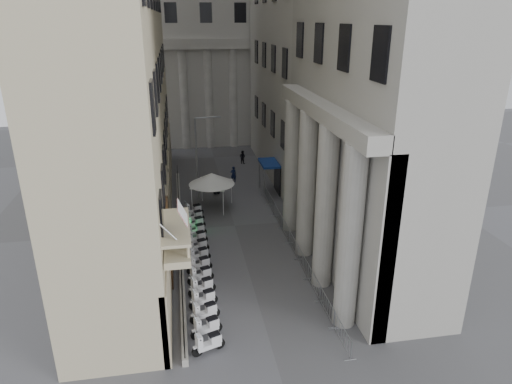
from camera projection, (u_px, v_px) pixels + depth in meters
far_building at (203, 22)px, 57.38m from camera, size 22.00×10.00×30.00m
iron_fence at (180, 237)px, 34.48m from camera, size 0.30×28.00×1.40m
blue_awning at (269, 192)px, 43.18m from camera, size 1.60×3.00×3.00m
flag at (191, 352)px, 22.57m from camera, size 1.00×1.40×8.20m
scooter_0 at (209, 352)px, 22.59m from camera, size 1.51×0.99×1.50m
scooter_1 at (207, 335)px, 23.77m from camera, size 1.51×0.99×1.50m
scooter_2 at (206, 320)px, 24.95m from camera, size 1.51×0.99×1.50m
scooter_3 at (204, 307)px, 26.14m from camera, size 1.51×0.99×1.50m
scooter_4 at (203, 294)px, 27.32m from camera, size 1.51×0.99×1.50m
scooter_5 at (201, 283)px, 28.50m from camera, size 1.51×0.99×1.50m
scooter_6 at (200, 272)px, 29.69m from camera, size 1.51×0.99×1.50m
scooter_7 at (199, 262)px, 30.87m from camera, size 1.51×0.99×1.50m
scooter_8 at (198, 253)px, 32.05m from camera, size 1.51×0.99×1.50m
scooter_9 at (197, 245)px, 33.23m from camera, size 1.51×0.99×1.50m
scooter_10 at (196, 237)px, 34.42m from camera, size 1.51×0.99×1.50m
scooter_11 at (195, 230)px, 35.60m from camera, size 1.51×0.99×1.50m
scooter_12 at (195, 223)px, 36.78m from camera, size 1.51×0.99×1.50m
scooter_13 at (194, 216)px, 37.97m from camera, size 1.51×0.99×1.50m
barrier_0 at (342, 344)px, 23.14m from camera, size 0.60×2.40×1.10m
barrier_1 at (326, 314)px, 25.44m from camera, size 0.60×2.40×1.10m
barrier_2 at (314, 290)px, 27.74m from camera, size 0.60×2.40×1.10m
barrier_3 at (303, 269)px, 30.04m from camera, size 0.60×2.40×1.10m
barrier_4 at (293, 251)px, 32.34m from camera, size 0.60×2.40×1.10m
barrier_5 at (285, 236)px, 34.64m from camera, size 0.60×2.40×1.10m
barrier_6 at (278, 222)px, 36.94m from camera, size 0.60×2.40×1.10m
barrier_7 at (272, 210)px, 39.24m from camera, size 0.60×2.40×1.10m
barrier_8 at (266, 199)px, 41.53m from camera, size 0.60×2.40×1.10m
security_tent at (206, 177)px, 39.24m from camera, size 3.91×3.91×3.18m
street_lamp at (199, 151)px, 40.42m from camera, size 2.39×0.69×7.43m
info_kiosk at (186, 223)px, 34.58m from camera, size 0.36×0.87×1.80m
pedestrian_a at (233, 174)px, 45.59m from camera, size 0.67×0.51×1.64m
pedestrian_b at (242, 157)px, 51.45m from camera, size 0.94×0.91×1.52m
pedestrian_c at (216, 184)px, 42.56m from camera, size 0.90×0.60×1.82m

